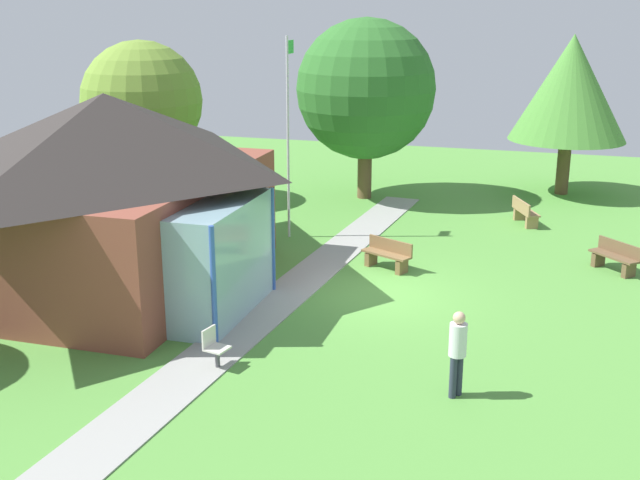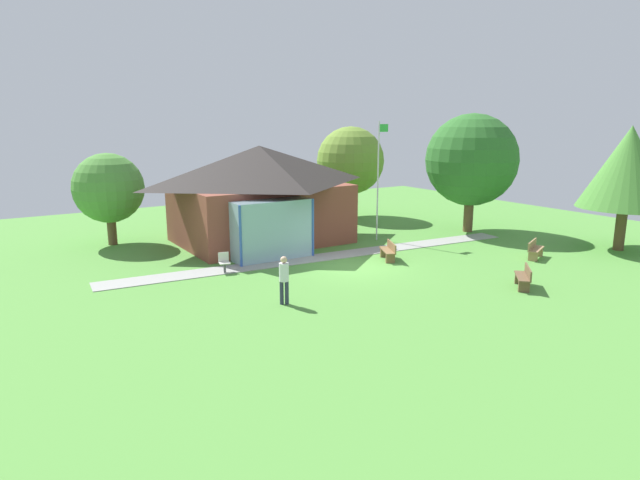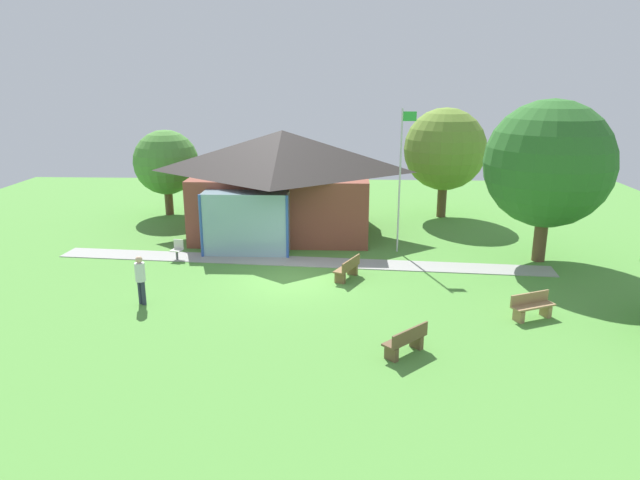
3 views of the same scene
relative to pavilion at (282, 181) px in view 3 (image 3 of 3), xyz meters
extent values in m
plane|color=#54933D|center=(1.19, -6.76, -2.64)|extent=(44.00, 44.00, 0.00)
cube|color=brown|center=(0.05, 0.15, -1.11)|extent=(8.26, 6.12, 3.07)
pyramid|color=#2D2826|center=(0.05, 0.15, 1.43)|extent=(9.26, 7.12, 2.00)
cube|color=#8CB2BF|center=(-1.19, -3.51, -1.26)|extent=(3.72, 1.20, 2.76)
cylinder|color=#3359B2|center=(-3.05, -4.11, -1.26)|extent=(0.12, 0.12, 2.76)
cylinder|color=#3359B2|center=(0.67, -4.11, -1.26)|extent=(0.12, 0.12, 2.76)
cube|color=#999993|center=(1.19, -4.59, -2.63)|extent=(20.94, 2.97, 0.03)
cylinder|color=silver|center=(5.48, -2.90, 0.51)|extent=(0.08, 0.08, 6.30)
cube|color=green|center=(5.78, -2.90, 3.31)|extent=(0.60, 0.02, 0.40)
cube|color=#9E7A51|center=(9.24, -10.11, -2.19)|extent=(1.55, 1.02, 0.06)
cube|color=#9E7A51|center=(9.74, -9.89, -2.45)|extent=(0.31, 0.43, 0.39)
cube|color=#9E7A51|center=(8.74, -10.34, -2.45)|extent=(0.31, 0.43, 0.39)
cube|color=#9E7A51|center=(9.16, -9.94, -1.98)|extent=(1.39, 0.67, 0.36)
cube|color=brown|center=(3.21, -6.58, -2.19)|extent=(1.05, 1.54, 0.06)
cube|color=brown|center=(2.97, -7.07, -2.45)|extent=(0.43, 0.32, 0.39)
cube|color=brown|center=(3.45, -6.08, -2.45)|extent=(0.43, 0.32, 0.39)
cube|color=brown|center=(3.38, -6.66, -1.98)|extent=(0.71, 1.38, 0.36)
cube|color=brown|center=(4.85, -12.73, -2.19)|extent=(1.38, 1.37, 0.06)
cube|color=brown|center=(4.46, -13.11, -2.45)|extent=(0.40, 0.40, 0.39)
cube|color=brown|center=(5.24, -12.34, -2.45)|extent=(0.40, 0.40, 0.39)
cube|color=brown|center=(4.99, -12.86, -1.98)|extent=(1.11, 1.10, 0.36)
cube|color=beige|center=(-4.03, -4.58, -2.20)|extent=(0.52, 0.52, 0.04)
cube|color=beige|center=(-3.99, -4.39, -1.98)|extent=(0.44, 0.13, 0.40)
cylinder|color=#4C4C51|center=(-4.03, -4.58, -2.43)|extent=(0.10, 0.10, 0.42)
cylinder|color=#4C4C51|center=(-4.03, -4.58, -2.63)|extent=(0.36, 0.36, 0.02)
cylinder|color=#2D3347|center=(-3.91, -9.41, -2.22)|extent=(0.14, 0.14, 0.85)
cylinder|color=#2D3347|center=(-3.76, -9.51, -2.22)|extent=(0.14, 0.14, 0.85)
cylinder|color=silver|center=(-3.83, -9.46, -1.47)|extent=(0.34, 0.34, 0.65)
sphere|color=#D8AD8C|center=(-3.83, -9.46, -1.02)|extent=(0.24, 0.24, 0.24)
cylinder|color=brown|center=(-6.82, 3.64, -1.83)|extent=(0.46, 0.46, 1.62)
sphere|color=#4C8C38|center=(-6.82, 3.64, 0.32)|extent=(3.56, 3.56, 3.56)
cylinder|color=brown|center=(8.48, 3.78, -1.60)|extent=(0.50, 0.50, 2.09)
sphere|color=olive|center=(8.48, 3.78, 1.11)|extent=(4.43, 4.43, 4.43)
cylinder|color=brown|center=(11.38, -3.95, -1.55)|extent=(0.54, 0.54, 2.19)
sphere|color=#2D6B28|center=(11.38, -3.95, 1.50)|extent=(5.20, 5.20, 5.20)
camera|label=1|loc=(-17.89, -10.96, 4.68)|focal=44.91mm
camera|label=2|loc=(-12.58, -25.52, 3.71)|focal=30.53mm
camera|label=3|loc=(3.12, -27.54, 5.01)|focal=32.11mm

